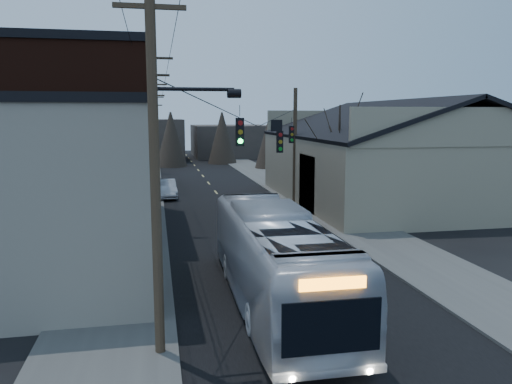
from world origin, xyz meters
The scene contains 13 objects.
road_surface centered at (0.00, 30.00, 0.01)m, with size 9.00×110.00×0.02m, color black.
sidewalk_left centered at (-6.50, 30.00, 0.06)m, with size 4.00×110.00×0.12m, color #474744.
sidewalk_right centered at (6.50, 30.00, 0.06)m, with size 4.00×110.00×0.12m, color #474744.
building_clapboard centered at (-9.00, 9.00, 3.50)m, with size 8.00×8.00×7.00m, color gray.
building_brick centered at (-10.00, 20.00, 5.00)m, with size 10.00×12.00×10.00m, color black.
building_left_far centered at (-9.50, 36.00, 3.50)m, with size 9.00×14.00×7.00m, color #37302C.
warehouse centered at (13.00, 25.00, 2.70)m, with size 16.16×20.60×7.73m.
building_far_left centered at (-6.00, 65.00, 3.00)m, with size 10.00×12.00×6.00m, color #37302C.
building_far_right centered at (7.00, 70.00, 2.50)m, with size 12.00×14.00×5.00m, color #37302C.
bare_tree centered at (6.50, 20.00, 3.60)m, with size 0.40×0.40×7.20m, color black.
utility_lines centered at (-3.11, 24.14, 4.95)m, with size 11.24×45.28×10.50m.
bus centered at (-1.03, 6.01, 1.65)m, with size 2.76×11.81×3.29m, color silver.
parked_car centered at (-4.27, 30.04, 0.73)m, with size 1.54×4.42×1.46m, color #B8B9C0.
Camera 1 is at (-4.96, -10.15, 6.52)m, focal length 35.00 mm.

